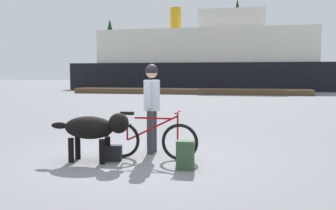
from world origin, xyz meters
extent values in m
plane|color=slate|center=(0.00, 0.00, 0.00)|extent=(160.00, 160.00, 0.00)
torus|color=black|center=(0.87, 0.20, 0.34)|extent=(0.67, 0.06, 0.67)
torus|color=black|center=(-0.21, 0.20, 0.34)|extent=(0.67, 0.06, 0.67)
cube|color=maroon|center=(0.38, 0.20, 0.76)|extent=(0.70, 0.03, 0.03)
cube|color=maroon|center=(0.36, 0.20, 0.57)|extent=(0.94, 0.03, 0.49)
cylinder|color=maroon|center=(-0.11, 0.20, 0.55)|extent=(0.03, 0.03, 0.42)
cylinder|color=maroon|center=(0.83, 0.20, 0.60)|extent=(0.03, 0.03, 0.52)
cube|color=black|center=(-0.11, 0.20, 0.84)|extent=(0.24, 0.10, 0.06)
cylinder|color=maroon|center=(0.83, 0.20, 0.88)|extent=(0.03, 0.44, 0.03)
cube|color=slate|center=(-0.23, 0.20, 0.64)|extent=(0.36, 0.14, 0.02)
cylinder|color=#333338|center=(0.21, 0.85, 0.42)|extent=(0.14, 0.14, 0.84)
cylinder|color=#333338|center=(0.21, 0.63, 0.42)|extent=(0.14, 0.14, 0.84)
cylinder|color=silver|center=(0.21, 0.74, 1.14)|extent=(0.32, 0.32, 0.60)
cylinder|color=silver|center=(0.21, 0.96, 1.17)|extent=(0.09, 0.09, 0.53)
cylinder|color=silver|center=(0.21, 0.52, 1.17)|extent=(0.09, 0.09, 0.53)
sphere|color=tan|center=(0.21, 0.74, 1.59)|extent=(0.23, 0.23, 0.23)
sphere|color=black|center=(0.21, 0.74, 1.62)|extent=(0.25, 0.25, 0.25)
ellipsoid|color=black|center=(-0.68, -0.22, 0.61)|extent=(0.91, 0.47, 0.40)
sphere|color=black|center=(-0.12, -0.22, 0.70)|extent=(0.36, 0.36, 0.36)
ellipsoid|color=black|center=(-1.25, -0.22, 0.63)|extent=(0.32, 0.12, 0.12)
cylinder|color=black|center=(-0.39, -0.09, 0.22)|extent=(0.10, 0.10, 0.43)
cylinder|color=black|center=(-0.39, -0.35, 0.22)|extent=(0.10, 0.10, 0.43)
cylinder|color=black|center=(-0.97, -0.09, 0.22)|extent=(0.10, 0.10, 0.43)
cylinder|color=black|center=(-0.97, -0.35, 0.22)|extent=(0.10, 0.10, 0.43)
cube|color=#334C33|center=(1.08, -0.40, 0.24)|extent=(0.29, 0.21, 0.47)
cube|color=black|center=(-0.30, -0.09, 0.14)|extent=(0.35, 0.24, 0.28)
cube|color=brown|center=(-2.73, 22.61, 0.20)|extent=(18.13, 2.26, 0.40)
cube|color=black|center=(-2.52, 31.49, 1.28)|extent=(25.64, 7.64, 2.56)
cube|color=silver|center=(-2.52, 31.49, 4.16)|extent=(20.51, 6.42, 3.20)
cube|color=silver|center=(0.05, 31.49, 6.66)|extent=(6.15, 4.59, 1.80)
cylinder|color=#BF8C19|center=(-5.59, 31.49, 6.96)|extent=(1.10, 1.10, 2.40)
cylinder|color=#4C331E|center=(-19.38, 48.78, 1.39)|extent=(0.35, 0.35, 2.79)
cone|color=#143819|center=(-19.38, 48.78, 6.32)|extent=(3.44, 3.44, 7.06)
cylinder|color=#4C331E|center=(-0.24, 49.03, 1.45)|extent=(0.48, 0.48, 2.91)
cone|color=#143819|center=(-0.24, 49.03, 7.56)|extent=(3.48, 3.48, 9.30)
cylinder|color=#4C331E|center=(-3.21, 54.79, 1.35)|extent=(0.36, 0.36, 2.71)
cone|color=#1E4C28|center=(-3.21, 54.79, 7.24)|extent=(3.37, 3.37, 9.06)
camera|label=1|loc=(2.14, -6.39, 1.56)|focal=40.52mm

